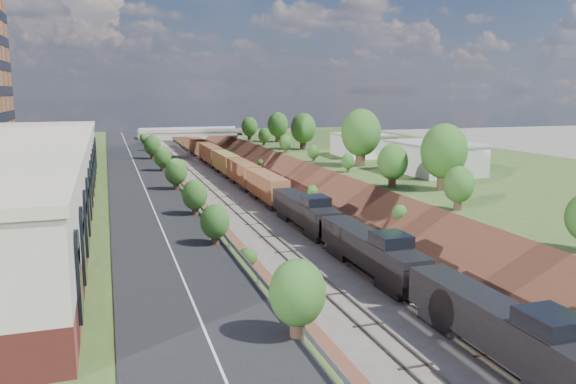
% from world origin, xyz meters
% --- Properties ---
extents(platform_right, '(44.00, 180.00, 5.00)m').
position_xyz_m(platform_right, '(33.00, 60.00, 2.50)').
color(platform_right, '#3A5021').
rests_on(platform_right, ground).
extents(embankment_left, '(10.00, 180.00, 10.00)m').
position_xyz_m(embankment_left, '(-11.00, 60.00, 0.00)').
color(embankment_left, brown).
rests_on(embankment_left, ground).
extents(embankment_right, '(10.00, 180.00, 10.00)m').
position_xyz_m(embankment_right, '(11.00, 60.00, 0.00)').
color(embankment_right, brown).
rests_on(embankment_right, ground).
extents(rail_left_track, '(1.58, 180.00, 0.18)m').
position_xyz_m(rail_left_track, '(-2.60, 60.00, 0.09)').
color(rail_left_track, gray).
rests_on(rail_left_track, ground).
extents(rail_right_track, '(1.58, 180.00, 0.18)m').
position_xyz_m(rail_right_track, '(2.60, 60.00, 0.09)').
color(rail_right_track, gray).
rests_on(rail_right_track, ground).
extents(road, '(8.00, 180.00, 0.10)m').
position_xyz_m(road, '(-15.50, 60.00, 5.05)').
color(road, black).
rests_on(road, platform_left).
extents(guardrail, '(0.10, 171.00, 0.70)m').
position_xyz_m(guardrail, '(-11.40, 59.80, 5.55)').
color(guardrail, '#99999E').
rests_on(guardrail, platform_left).
extents(commercial_building, '(14.30, 62.30, 7.00)m').
position_xyz_m(commercial_building, '(-28.00, 38.00, 8.51)').
color(commercial_building, maroon).
rests_on(commercial_building, platform_left).
extents(overpass, '(24.50, 8.30, 7.40)m').
position_xyz_m(overpass, '(0.00, 122.00, 4.92)').
color(overpass, gray).
rests_on(overpass, ground).
extents(white_building_near, '(9.00, 12.00, 4.00)m').
position_xyz_m(white_building_near, '(23.50, 52.00, 7.00)').
color(white_building_near, silver).
rests_on(white_building_near, platform_right).
extents(white_building_far, '(8.00, 10.00, 3.60)m').
position_xyz_m(white_building_far, '(23.00, 74.00, 6.80)').
color(white_building_far, silver).
rests_on(white_building_far, platform_right).
extents(tree_right_large, '(5.25, 5.25, 7.61)m').
position_xyz_m(tree_right_large, '(17.00, 40.00, 9.38)').
color(tree_right_large, '#473323').
rests_on(tree_right_large, platform_right).
extents(tree_left_crest, '(2.45, 2.45, 3.55)m').
position_xyz_m(tree_left_crest, '(-11.80, 20.00, 7.04)').
color(tree_left_crest, '#473323').
rests_on(tree_left_crest, platform_left).
extents(freight_train, '(2.78, 172.46, 4.55)m').
position_xyz_m(freight_train, '(2.60, 92.69, 2.47)').
color(freight_train, black).
rests_on(freight_train, ground).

